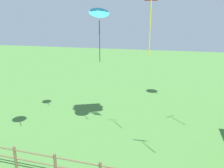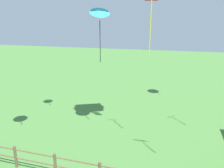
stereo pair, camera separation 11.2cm
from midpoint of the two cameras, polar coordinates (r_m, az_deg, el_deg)
The scene contains 2 objects.
kite_red_diamond at distance 12.11m, azimuth 9.89°, elevation 19.59°, with size 0.73×0.52×3.67m.
kite_cyan_delta at distance 13.76m, azimuth -3.62°, elevation 17.99°, with size 1.62×1.57×3.38m.
Camera 1 is at (2.88, -0.95, 7.47)m, focal length 35.00 mm.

